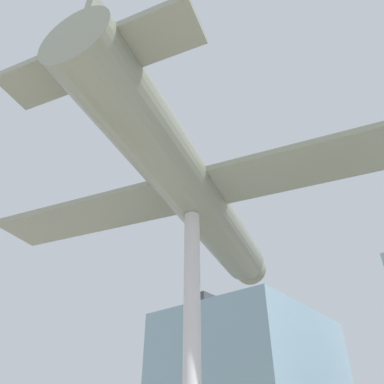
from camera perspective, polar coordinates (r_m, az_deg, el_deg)
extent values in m
cube|color=#383A3F|center=(26.77, 8.38, -17.99)|extent=(0.36, 9.85, 0.60)
cylinder|color=#B7B7BC|center=(9.91, 0.00, -21.87)|extent=(0.45, 0.45, 7.22)
cylinder|color=slate|center=(11.67, 0.00, 0.00)|extent=(5.03, 11.76, 1.67)
cube|color=slate|center=(11.67, 0.00, 0.00)|extent=(14.35, 6.03, 0.18)
cube|color=slate|center=(8.49, -14.49, 19.00)|extent=(4.71, 2.30, 0.18)
cube|color=slate|center=(9.17, -13.69, 22.24)|extent=(0.49, 1.10, 1.61)
cone|color=slate|center=(17.05, 8.48, -11.05)|extent=(1.64, 1.33, 1.42)
sphere|color=black|center=(17.64, 9.07, -11.79)|extent=(0.44, 0.44, 0.44)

